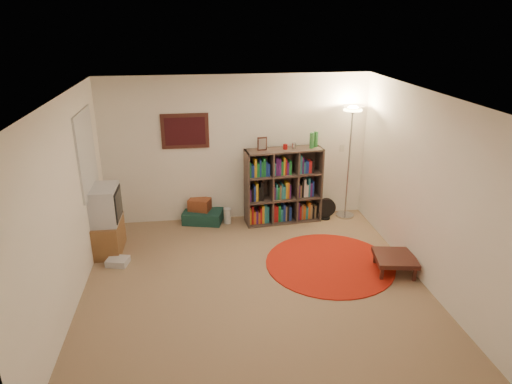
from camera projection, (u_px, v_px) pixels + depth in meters
room at (250, 196)px, 5.69m from camera, size 4.54×4.54×2.54m
bookshelf at (282, 187)px, 7.80m from camera, size 1.33×0.49×1.56m
floor_lamp at (352, 126)px, 7.62m from camera, size 0.44×0.44×1.98m
floor_fan at (326, 209)px, 8.02m from camera, size 0.34×0.18×0.39m
tv_stand at (103, 221)px, 6.81m from camera, size 0.52×0.72×1.04m
dvd_box at (118, 261)px, 6.59m from camera, size 0.35×0.31×0.10m
suitcase at (203, 216)px, 7.93m from camera, size 0.74×0.57×0.21m
wicker_basket at (200, 205)px, 7.90m from camera, size 0.43×0.37×0.20m
paper_towel at (227, 216)px, 7.89m from camera, size 0.17×0.17×0.27m
red_rug at (330, 263)px, 6.63m from camera, size 1.86×1.86×0.02m
side_table at (395, 259)px, 6.34m from camera, size 0.64×0.64×0.25m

